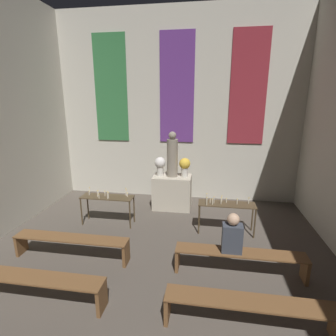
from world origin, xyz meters
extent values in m
cube|color=beige|center=(0.00, 9.35, 2.89)|extent=(7.70, 0.12, 5.79)
cube|color=#33723F|center=(-2.09, 9.27, 3.47)|extent=(1.04, 0.03, 3.24)
cube|color=#60337F|center=(0.00, 9.27, 3.47)|extent=(1.04, 0.03, 3.24)
cube|color=maroon|center=(2.09, 9.27, 3.47)|extent=(1.04, 0.03, 3.24)
cube|color=#BCB29E|center=(0.00, 8.34, 0.49)|extent=(1.11, 0.71, 0.99)
cylinder|color=gray|center=(0.00, 8.34, 1.53)|extent=(0.31, 0.31, 1.08)
sphere|color=gray|center=(0.00, 8.34, 2.18)|extent=(0.22, 0.22, 0.22)
cylinder|color=beige|center=(-0.36, 8.34, 1.13)|extent=(0.19, 0.19, 0.28)
sphere|color=silver|center=(-0.36, 8.34, 1.38)|extent=(0.32, 0.32, 0.32)
cylinder|color=beige|center=(0.36, 8.34, 1.13)|extent=(0.19, 0.19, 0.28)
sphere|color=gold|center=(0.36, 8.34, 1.38)|extent=(0.32, 0.32, 0.32)
cube|color=#473823|center=(-1.50, 7.05, 0.74)|extent=(1.35, 0.43, 0.02)
cylinder|color=#473823|center=(-2.15, 6.86, 0.37)|extent=(0.04, 0.04, 0.73)
cylinder|color=#473823|center=(-0.86, 6.86, 0.37)|extent=(0.04, 0.04, 0.73)
cylinder|color=#473823|center=(-2.15, 7.23, 0.37)|extent=(0.04, 0.04, 0.73)
cylinder|color=#473823|center=(-0.86, 7.23, 0.37)|extent=(0.04, 0.04, 0.73)
cylinder|color=silver|center=(-1.57, 7.08, 0.81)|extent=(0.02, 0.02, 0.12)
sphere|color=#F9CC4C|center=(-1.57, 7.08, 0.88)|extent=(0.02, 0.02, 0.02)
cylinder|color=silver|center=(-1.02, 7.17, 0.83)|extent=(0.02, 0.02, 0.15)
sphere|color=#F9CC4C|center=(-1.02, 7.17, 0.91)|extent=(0.02, 0.02, 0.02)
cylinder|color=silver|center=(-1.74, 7.07, 0.82)|extent=(0.02, 0.02, 0.14)
sphere|color=#F9CC4C|center=(-1.74, 7.07, 0.90)|extent=(0.02, 0.02, 0.02)
cylinder|color=silver|center=(-1.42, 6.94, 0.82)|extent=(0.02, 0.02, 0.14)
sphere|color=#F9CC4C|center=(-1.42, 6.94, 0.90)|extent=(0.02, 0.02, 0.02)
cylinder|color=silver|center=(-0.98, 7.11, 0.80)|extent=(0.02, 0.02, 0.09)
sphere|color=#F9CC4C|center=(-0.98, 7.11, 0.85)|extent=(0.02, 0.02, 0.02)
cylinder|color=silver|center=(-1.43, 6.90, 0.84)|extent=(0.02, 0.02, 0.18)
sphere|color=#F9CC4C|center=(-1.43, 6.90, 0.94)|extent=(0.02, 0.02, 0.02)
cylinder|color=silver|center=(-1.06, 7.21, 0.84)|extent=(0.02, 0.02, 0.18)
sphere|color=#F9CC4C|center=(-1.06, 7.21, 0.94)|extent=(0.02, 0.02, 0.02)
cylinder|color=silver|center=(-2.02, 7.14, 0.84)|extent=(0.02, 0.02, 0.17)
sphere|color=#F9CC4C|center=(-2.02, 7.14, 0.93)|extent=(0.02, 0.02, 0.02)
cylinder|color=silver|center=(-2.00, 7.07, 0.80)|extent=(0.02, 0.02, 0.10)
sphere|color=#F9CC4C|center=(-2.00, 7.07, 0.87)|extent=(0.02, 0.02, 0.02)
cylinder|color=silver|center=(-1.74, 7.00, 0.82)|extent=(0.02, 0.02, 0.15)
sphere|color=#F9CC4C|center=(-1.74, 7.00, 0.91)|extent=(0.02, 0.02, 0.02)
cylinder|color=silver|center=(-1.65, 6.89, 0.80)|extent=(0.02, 0.02, 0.10)
sphere|color=#F9CC4C|center=(-1.65, 6.89, 0.87)|extent=(0.02, 0.02, 0.02)
cube|color=#473823|center=(1.50, 7.05, 0.74)|extent=(1.35, 0.43, 0.02)
cylinder|color=#473823|center=(0.86, 6.86, 0.37)|extent=(0.04, 0.04, 0.73)
cylinder|color=#473823|center=(2.15, 6.86, 0.37)|extent=(0.04, 0.04, 0.73)
cylinder|color=#473823|center=(0.86, 7.23, 0.37)|extent=(0.04, 0.04, 0.73)
cylinder|color=#473823|center=(2.15, 7.23, 0.37)|extent=(0.04, 0.04, 0.73)
cylinder|color=silver|center=(1.02, 7.17, 0.83)|extent=(0.02, 0.02, 0.17)
sphere|color=#F9CC4C|center=(1.02, 7.17, 0.93)|extent=(0.02, 0.02, 0.02)
cylinder|color=silver|center=(1.74, 7.05, 0.81)|extent=(0.02, 0.02, 0.12)
sphere|color=#F9CC4C|center=(1.74, 7.05, 0.88)|extent=(0.02, 0.02, 0.02)
cylinder|color=silver|center=(1.39, 7.18, 0.81)|extent=(0.02, 0.02, 0.13)
sphere|color=#F9CC4C|center=(1.39, 7.18, 0.89)|extent=(0.02, 0.02, 0.02)
cylinder|color=silver|center=(2.01, 7.13, 0.82)|extent=(0.02, 0.02, 0.13)
sphere|color=#F9CC4C|center=(2.01, 7.13, 0.90)|extent=(0.02, 0.02, 0.02)
cylinder|color=silver|center=(1.36, 7.01, 0.82)|extent=(0.02, 0.02, 0.14)
sphere|color=#F9CC4C|center=(1.36, 7.01, 0.90)|extent=(0.02, 0.02, 0.02)
cylinder|color=silver|center=(1.10, 7.01, 0.80)|extent=(0.02, 0.02, 0.09)
sphere|color=#F9CC4C|center=(1.10, 7.01, 0.86)|extent=(0.02, 0.02, 0.02)
cylinder|color=silver|center=(1.20, 7.03, 0.83)|extent=(0.02, 0.02, 0.15)
sphere|color=#F9CC4C|center=(1.20, 7.03, 0.91)|extent=(0.02, 0.02, 0.02)
cylinder|color=silver|center=(1.02, 6.89, 0.84)|extent=(0.02, 0.02, 0.17)
sphere|color=#F9CC4C|center=(1.02, 6.89, 0.93)|extent=(0.02, 0.02, 0.02)
cylinder|color=silver|center=(1.16, 6.93, 0.82)|extent=(0.02, 0.02, 0.13)
sphere|color=#F9CC4C|center=(1.16, 6.93, 0.89)|extent=(0.02, 0.02, 0.02)
cylinder|color=silver|center=(1.49, 7.12, 0.80)|extent=(0.02, 0.02, 0.09)
sphere|color=#F9CC4C|center=(1.49, 7.12, 0.85)|extent=(0.02, 0.02, 0.02)
cylinder|color=silver|center=(1.03, 7.05, 0.80)|extent=(0.02, 0.02, 0.10)
sphere|color=#F9CC4C|center=(1.03, 7.05, 0.87)|extent=(0.02, 0.02, 0.02)
cube|color=brown|center=(-1.66, 4.24, 0.46)|extent=(2.36, 0.36, 0.03)
cube|color=brown|center=(-0.51, 4.24, 0.22)|extent=(0.06, 0.32, 0.45)
cube|color=brown|center=(1.66, 4.24, 0.46)|extent=(2.36, 0.36, 0.03)
cube|color=brown|center=(0.51, 4.24, 0.22)|extent=(0.06, 0.32, 0.45)
cube|color=brown|center=(2.81, 4.24, 0.22)|extent=(0.06, 0.32, 0.45)
cube|color=brown|center=(-1.66, 5.45, 0.46)|extent=(2.36, 0.36, 0.03)
cube|color=brown|center=(-2.81, 5.45, 0.22)|extent=(0.06, 0.32, 0.45)
cube|color=brown|center=(-0.51, 5.45, 0.22)|extent=(0.06, 0.32, 0.45)
cube|color=brown|center=(1.66, 5.45, 0.46)|extent=(2.36, 0.36, 0.03)
cube|color=brown|center=(0.51, 5.45, 0.22)|extent=(0.06, 0.32, 0.45)
cube|color=brown|center=(2.81, 5.45, 0.22)|extent=(0.06, 0.32, 0.45)
cube|color=#383D47|center=(1.50, 5.45, 0.74)|extent=(0.36, 0.24, 0.53)
sphere|color=tan|center=(1.50, 5.45, 1.11)|extent=(0.22, 0.22, 0.22)
camera|label=1|loc=(1.02, 1.08, 3.18)|focal=28.00mm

